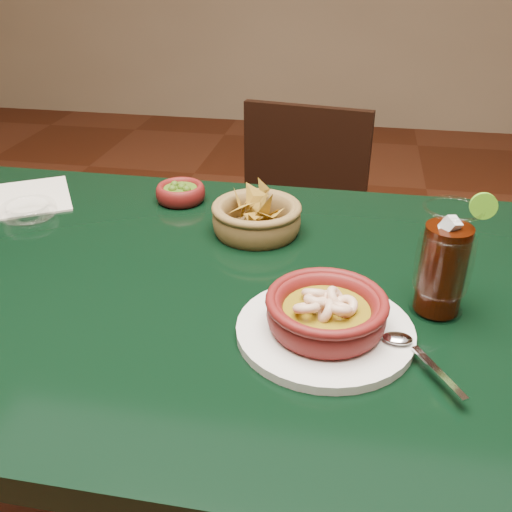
% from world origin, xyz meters
% --- Properties ---
extents(dining_table, '(1.20, 0.80, 0.75)m').
position_xyz_m(dining_table, '(0.00, 0.00, 0.65)').
color(dining_table, black).
rests_on(dining_table, ground).
extents(dining_chair, '(0.43, 0.43, 0.82)m').
position_xyz_m(dining_chair, '(0.11, 0.70, 0.45)').
color(dining_chair, black).
rests_on(dining_chair, ground).
extents(shrimp_plate, '(0.29, 0.24, 0.07)m').
position_xyz_m(shrimp_plate, '(0.25, -0.11, 0.78)').
color(shrimp_plate, silver).
rests_on(shrimp_plate, dining_table).
extents(chip_basket, '(0.19, 0.19, 0.11)m').
position_xyz_m(chip_basket, '(0.11, 0.17, 0.78)').
color(chip_basket, brown).
rests_on(chip_basket, dining_table).
extents(guacamole_ramekin, '(0.12, 0.12, 0.04)m').
position_xyz_m(guacamole_ramekin, '(-0.07, 0.28, 0.77)').
color(guacamole_ramekin, '#55100F').
rests_on(guacamole_ramekin, dining_table).
extents(cola_drink, '(0.16, 0.16, 0.18)m').
position_xyz_m(cola_drink, '(0.40, -0.02, 0.83)').
color(cola_drink, white).
rests_on(cola_drink, dining_table).
extents(glass_ashtray, '(0.11, 0.11, 0.03)m').
position_xyz_m(glass_ashtray, '(-0.33, 0.16, 0.76)').
color(glass_ashtray, white).
rests_on(glass_ashtray, dining_table).
extents(paper_menu, '(0.22, 0.24, 0.00)m').
position_xyz_m(paper_menu, '(-0.37, 0.24, 0.75)').
color(paper_menu, beige).
rests_on(paper_menu, dining_table).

